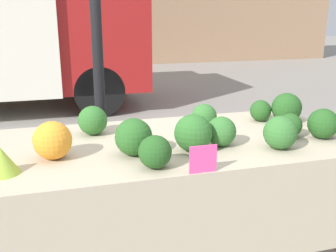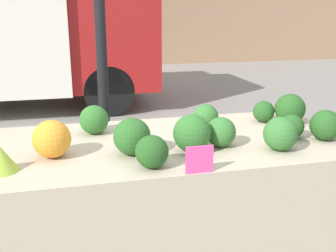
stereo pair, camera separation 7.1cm
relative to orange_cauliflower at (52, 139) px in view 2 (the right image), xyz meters
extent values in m
cylinder|color=black|center=(0.30, 0.80, 0.27)|extent=(0.07, 0.07, 2.35)
cube|color=maroon|center=(0.74, 4.75, 0.31)|extent=(1.28, 1.97, 1.79)
cylinder|color=black|center=(0.61, 3.88, -0.54)|extent=(0.73, 0.22, 0.73)
cylinder|color=black|center=(0.61, 5.62, -0.54)|extent=(0.73, 0.22, 0.73)
cube|color=tan|center=(0.57, 0.10, -0.10)|extent=(1.92, 0.91, 0.03)
cube|color=tan|center=(0.57, -0.34, -0.34)|extent=(1.92, 0.01, 0.45)
cylinder|color=black|center=(-0.33, 0.50, -0.51)|extent=(0.05, 0.05, 0.79)
cylinder|color=black|center=(1.47, 0.50, -0.51)|extent=(0.05, 0.05, 0.79)
sphere|color=orange|center=(0.00, 0.00, 0.00)|extent=(0.17, 0.17, 0.17)
cone|color=#93B238|center=(-0.20, -0.12, -0.03)|extent=(0.15, 0.15, 0.12)
sphere|color=#336B2D|center=(0.80, -0.04, -0.01)|extent=(0.15, 0.15, 0.15)
sphere|color=#23511E|center=(0.42, -0.23, -0.02)|extent=(0.14, 0.14, 0.14)
sphere|color=#23511E|center=(1.21, -0.01, -0.02)|extent=(0.13, 0.13, 0.13)
sphere|color=#336B2D|center=(0.83, 0.26, -0.01)|extent=(0.14, 0.14, 0.14)
sphere|color=#23511E|center=(1.36, -0.07, -0.01)|extent=(0.16, 0.16, 0.16)
sphere|color=#336B2D|center=(1.06, -0.16, -0.01)|extent=(0.16, 0.16, 0.16)
sphere|color=#23511E|center=(1.22, 0.32, -0.02)|extent=(0.13, 0.13, 0.13)
sphere|color=#2D6628|center=(0.21, 0.32, -0.01)|extent=(0.16, 0.16, 0.16)
sphere|color=#285B23|center=(0.36, -0.05, 0.00)|extent=(0.17, 0.17, 0.17)
sphere|color=#23511E|center=(1.35, 0.26, 0.00)|extent=(0.18, 0.18, 0.18)
sphere|color=#2D6628|center=(0.64, -0.08, 0.00)|extent=(0.18, 0.18, 0.18)
cube|color=#EF4793|center=(0.59, -0.34, -0.03)|extent=(0.12, 0.01, 0.12)
camera|label=1|loc=(0.04, -1.75, 0.55)|focal=42.00mm
camera|label=2|loc=(0.11, -1.77, 0.55)|focal=42.00mm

